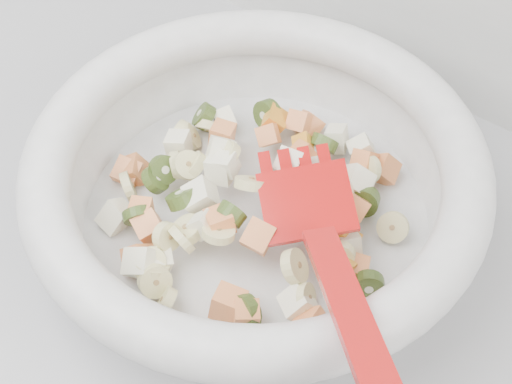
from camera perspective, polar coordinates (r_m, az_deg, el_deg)
The scene contains 1 object.
mixing_bowl at distance 0.62m, azimuth -0.00°, elevation 0.47°, with size 0.42×0.37×0.15m.
Camera 1 is at (0.14, 1.18, 1.43)m, focal length 55.00 mm.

